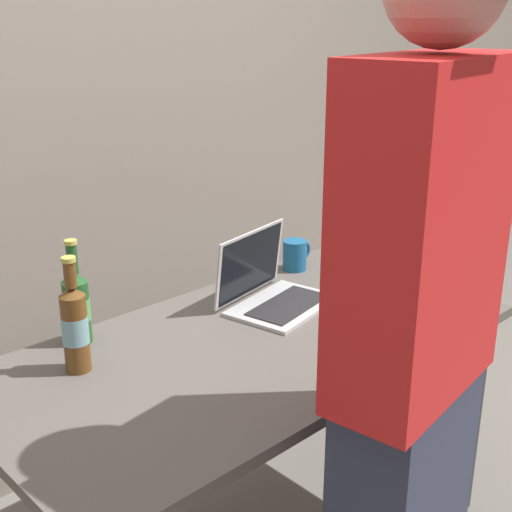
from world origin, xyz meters
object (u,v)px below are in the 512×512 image
(beer_bottle_dark, at_px, (77,305))
(beer_bottle_brown, at_px, (75,326))
(person_figure, at_px, (413,362))
(coffee_mug, at_px, (295,255))
(laptop, at_px, (271,289))

(beer_bottle_dark, height_order, beer_bottle_brown, beer_bottle_brown)
(beer_bottle_dark, relative_size, person_figure, 0.17)
(beer_bottle_dark, xyz_separation_m, beer_bottle_brown, (-0.08, -0.14, 0.01))
(coffee_mug, bearing_deg, person_figure, -123.64)
(beer_bottle_brown, bearing_deg, laptop, -3.42)
(beer_bottle_brown, distance_m, coffee_mug, 0.96)
(beer_bottle_dark, height_order, coffee_mug, beer_bottle_dark)
(person_figure, height_order, coffee_mug, person_figure)
(beer_bottle_dark, bearing_deg, person_figure, -73.67)
(person_figure, distance_m, coffee_mug, 1.09)
(laptop, bearing_deg, person_figure, -112.95)
(person_figure, relative_size, coffee_mug, 14.72)
(beer_bottle_dark, distance_m, person_figure, 0.96)
(beer_bottle_brown, xyz_separation_m, coffee_mug, (0.95, 0.12, -0.07))
(beer_bottle_dark, distance_m, beer_bottle_brown, 0.17)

